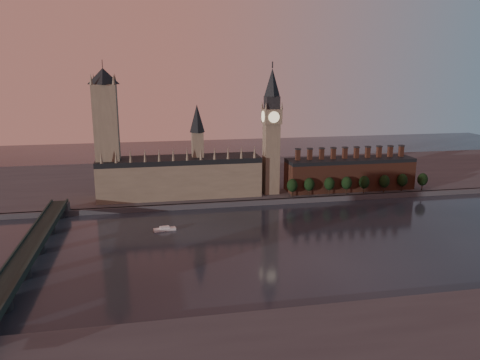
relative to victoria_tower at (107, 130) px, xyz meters
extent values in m
plane|color=black|center=(120.00, -115.00, -59.09)|extent=(900.00, 900.00, 0.00)
cube|color=#46474B|center=(120.00, -25.00, -57.09)|extent=(900.00, 4.00, 4.00)
cube|color=#46474B|center=(120.00, 65.00, -57.09)|extent=(900.00, 180.00, 4.00)
cube|color=#81725B|center=(55.00, 0.00, -41.09)|extent=(130.00, 30.00, 28.00)
cube|color=black|center=(55.00, 0.00, -25.09)|extent=(130.00, 30.00, 4.00)
cube|color=#81725B|center=(70.00, 0.00, -15.09)|extent=(9.00, 9.00, 24.00)
cone|color=black|center=(70.00, 0.00, 7.91)|extent=(12.00, 12.00, 22.00)
cone|color=#81725B|center=(-4.00, -14.00, -18.09)|extent=(2.60, 2.60, 10.00)
cone|color=#81725B|center=(6.73, -14.00, -18.09)|extent=(2.60, 2.60, 10.00)
cone|color=#81725B|center=(17.45, -14.00, -18.09)|extent=(2.60, 2.60, 10.00)
cone|color=#81725B|center=(28.18, -14.00, -18.09)|extent=(2.60, 2.60, 10.00)
cone|color=#81725B|center=(38.91, -14.00, -18.09)|extent=(2.60, 2.60, 10.00)
cone|color=#81725B|center=(49.64, -14.00, -18.09)|extent=(2.60, 2.60, 10.00)
cone|color=#81725B|center=(60.36, -14.00, -18.09)|extent=(2.60, 2.60, 10.00)
cone|color=#81725B|center=(71.09, -14.00, -18.09)|extent=(2.60, 2.60, 10.00)
cone|color=#81725B|center=(81.82, -14.00, -18.09)|extent=(2.60, 2.60, 10.00)
cone|color=#81725B|center=(92.55, -14.00, -18.09)|extent=(2.60, 2.60, 10.00)
cone|color=#81725B|center=(103.27, -14.00, -18.09)|extent=(2.60, 2.60, 10.00)
cone|color=#81725B|center=(114.00, -14.00, -18.09)|extent=(2.60, 2.60, 10.00)
cube|color=#81725B|center=(0.00, 0.00, -10.09)|extent=(18.00, 18.00, 90.00)
cone|color=black|center=(0.00, 0.00, 40.91)|extent=(24.00, 24.00, 12.00)
cylinder|color=#232326|center=(0.00, 0.00, 46.91)|extent=(0.50, 0.50, 12.00)
cone|color=#81725B|center=(-8.00, -8.00, 38.91)|extent=(3.00, 3.00, 8.00)
cone|color=#81725B|center=(8.00, -8.00, 38.91)|extent=(3.00, 3.00, 8.00)
cone|color=#81725B|center=(-8.00, 8.00, 38.91)|extent=(3.00, 3.00, 8.00)
cone|color=#81725B|center=(8.00, 8.00, 38.91)|extent=(3.00, 3.00, 8.00)
cube|color=#81725B|center=(130.00, -5.00, -26.09)|extent=(12.00, 12.00, 58.00)
cube|color=#81725B|center=(130.00, -5.00, 8.91)|extent=(14.00, 14.00, 12.00)
cube|color=#232326|center=(130.00, -5.00, 19.91)|extent=(11.00, 11.00, 10.00)
cone|color=black|center=(130.00, -5.00, 35.91)|extent=(13.00, 13.00, 22.00)
cylinder|color=#232326|center=(130.00, -5.00, 49.41)|extent=(1.00, 1.00, 5.00)
cylinder|color=beige|center=(130.00, -12.20, 8.91)|extent=(9.00, 0.50, 9.00)
cylinder|color=beige|center=(130.00, 2.20, 8.91)|extent=(9.00, 0.50, 9.00)
cylinder|color=beige|center=(122.80, -5.00, 8.91)|extent=(0.50, 9.00, 9.00)
cylinder|color=beige|center=(137.20, -5.00, 8.91)|extent=(0.50, 9.00, 9.00)
cone|color=#81725B|center=(123.50, -11.50, 17.91)|extent=(2.00, 2.00, 6.00)
cone|color=#81725B|center=(136.50, -11.50, 17.91)|extent=(2.00, 2.00, 6.00)
cone|color=#81725B|center=(123.50, 1.50, 17.91)|extent=(2.00, 2.00, 6.00)
cone|color=#81725B|center=(136.50, 1.50, 17.91)|extent=(2.00, 2.00, 6.00)
cube|color=brown|center=(200.00, -5.00, -43.09)|extent=(110.00, 25.00, 24.00)
cube|color=black|center=(200.00, -5.00, -29.59)|extent=(110.00, 25.00, 3.00)
cube|color=brown|center=(153.00, -5.00, -23.59)|extent=(3.50, 3.50, 9.00)
cube|color=#232326|center=(153.00, -5.00, -18.59)|extent=(4.20, 4.20, 1.00)
cube|color=brown|center=(163.44, -5.00, -23.59)|extent=(3.50, 3.50, 9.00)
cube|color=#232326|center=(163.44, -5.00, -18.59)|extent=(4.20, 4.20, 1.00)
cube|color=brown|center=(173.89, -5.00, -23.59)|extent=(3.50, 3.50, 9.00)
cube|color=#232326|center=(173.89, -5.00, -18.59)|extent=(4.20, 4.20, 1.00)
cube|color=brown|center=(184.33, -5.00, -23.59)|extent=(3.50, 3.50, 9.00)
cube|color=#232326|center=(184.33, -5.00, -18.59)|extent=(4.20, 4.20, 1.00)
cube|color=brown|center=(194.78, -5.00, -23.59)|extent=(3.50, 3.50, 9.00)
cube|color=#232326|center=(194.78, -5.00, -18.59)|extent=(4.20, 4.20, 1.00)
cube|color=brown|center=(205.22, -5.00, -23.59)|extent=(3.50, 3.50, 9.00)
cube|color=#232326|center=(205.22, -5.00, -18.59)|extent=(4.20, 4.20, 1.00)
cube|color=brown|center=(215.67, -5.00, -23.59)|extent=(3.50, 3.50, 9.00)
cube|color=#232326|center=(215.67, -5.00, -18.59)|extent=(4.20, 4.20, 1.00)
cube|color=brown|center=(226.11, -5.00, -23.59)|extent=(3.50, 3.50, 9.00)
cube|color=#232326|center=(226.11, -5.00, -18.59)|extent=(4.20, 4.20, 1.00)
cube|color=brown|center=(236.56, -5.00, -23.59)|extent=(3.50, 3.50, 9.00)
cube|color=#232326|center=(236.56, -5.00, -18.59)|extent=(4.20, 4.20, 1.00)
cube|color=brown|center=(247.00, -5.00, -23.59)|extent=(3.50, 3.50, 9.00)
cube|color=#232326|center=(247.00, -5.00, -18.59)|extent=(4.20, 4.20, 1.00)
cylinder|color=black|center=(143.96, -20.35, -52.09)|extent=(0.80, 0.80, 6.00)
ellipsoid|color=black|center=(143.96, -20.35, -45.59)|extent=(8.60, 8.60, 10.75)
cylinder|color=black|center=(158.66, -19.58, -52.09)|extent=(0.80, 0.80, 6.00)
ellipsoid|color=black|center=(158.66, -19.58, -45.59)|extent=(8.60, 8.60, 10.75)
cylinder|color=black|center=(175.64, -20.64, -52.09)|extent=(0.80, 0.80, 6.00)
ellipsoid|color=black|center=(175.64, -20.64, -45.59)|extent=(8.60, 8.60, 10.75)
cylinder|color=black|center=(190.66, -20.87, -52.09)|extent=(0.80, 0.80, 6.00)
ellipsoid|color=black|center=(190.66, -20.87, -45.59)|extent=(8.60, 8.60, 10.75)
cylinder|color=black|center=(206.12, -21.18, -52.09)|extent=(0.80, 0.80, 6.00)
ellipsoid|color=black|center=(206.12, -21.18, -45.59)|extent=(8.60, 8.60, 10.75)
cylinder|color=black|center=(224.15, -21.50, -52.09)|extent=(0.80, 0.80, 6.00)
ellipsoid|color=black|center=(224.15, -21.50, -45.59)|extent=(8.60, 8.60, 10.75)
cylinder|color=black|center=(241.39, -20.15, -52.09)|extent=(0.80, 0.80, 6.00)
ellipsoid|color=black|center=(241.39, -20.15, -45.59)|extent=(8.60, 8.60, 10.75)
cylinder|color=black|center=(259.63, -21.28, -52.09)|extent=(0.80, 0.80, 6.00)
ellipsoid|color=black|center=(259.63, -21.28, -45.59)|extent=(8.60, 8.60, 10.75)
cube|color=#1C2C28|center=(-35.00, -120.00, -50.09)|extent=(12.00, 200.00, 2.50)
cube|color=#1C2C28|center=(-40.50, -120.00, -48.19)|extent=(1.00, 200.00, 1.30)
cube|color=#1C2C28|center=(-29.50, -120.00, -48.19)|extent=(1.00, 200.00, 1.30)
cube|color=#46474B|center=(-35.00, -25.00, -52.09)|extent=(14.00, 8.00, 6.00)
cylinder|color=#232326|center=(-35.00, -166.00, -55.21)|extent=(8.00, 8.00, 7.75)
cylinder|color=#232326|center=(-35.00, -132.00, -55.21)|extent=(8.00, 8.00, 7.75)
cylinder|color=#232326|center=(-35.00, -98.00, -55.21)|extent=(8.00, 8.00, 7.75)
cylinder|color=#232326|center=(-35.00, -64.00, -55.21)|extent=(8.00, 8.00, 7.75)
cylinder|color=#232326|center=(-35.00, -30.00, -55.21)|extent=(8.00, 8.00, 7.75)
cube|color=white|center=(39.45, -72.21, -58.25)|extent=(15.04, 5.97, 1.67)
cube|color=white|center=(39.45, -72.21, -56.79)|extent=(6.61, 3.89, 1.25)
camera|label=1|loc=(31.96, -372.23, 45.37)|focal=35.00mm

